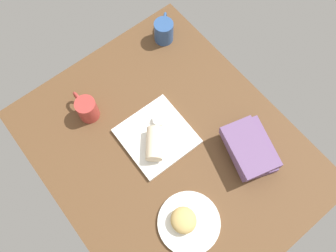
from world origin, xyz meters
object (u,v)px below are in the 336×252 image
Objects in this scene: square_plate at (157,136)px; breakfast_wrap at (154,144)px; second_mug at (87,108)px; scone_pastry at (184,220)px; sauce_cup at (159,121)px; round_plate at (189,223)px; book_stack at (250,149)px; coffee_mug at (164,30)px.

square_plate is 6.08cm from breakfast_wrap.
square_plate is 1.92× the size of second_mug.
second_mug is (56.18, 2.69, 1.08)cm from scone_pastry.
sauce_cup is 10.55cm from breakfast_wrap.
second_mug reaches higher than square_plate.
round_plate is 0.87× the size of square_plate.
square_plate is 29.41cm from second_mug.
book_stack is at bearing -143.55° from second_mug.
book_stack reaches higher than scone_pastry.
book_stack is 64.52cm from second_mug.
sauce_cup is at bearing 31.40° from book_stack.
coffee_mug is (35.10, -31.39, 4.29)cm from square_plate.
scone_pastry is 79.66cm from coffee_mug.
round_plate is 58.12cm from second_mug.
square_plate is at bearing 133.04° from sauce_cup.
round_plate is 3.93cm from scone_pastry.
breakfast_wrap is at bearing 137.73° from coffee_mug.
scone_pastry reaches higher than square_plate.
breakfast_wrap is at bearing 133.04° from sauce_cup.
book_stack is 62.74cm from coffee_mug.
sauce_cup is at bearing -137.10° from second_mug.
scone_pastry is 35.91cm from book_stack.
round_plate is at bearing 157.35° from sauce_cup.
book_stack is at bearing -80.23° from round_plate.
second_mug reaches higher than sauce_cup.
scone_pastry is 29.67cm from breakfast_wrap.
breakfast_wrap reaches higher than round_plate.
coffee_mug is at bearing -32.02° from round_plate.
book_stack is 2.20× the size of coffee_mug.
breakfast_wrap is 1.09× the size of coffee_mug.
sauce_cup is 36.40cm from book_stack.
coffee_mug is 47.71cm from second_mug.
scone_pastry is 0.76× the size of breakfast_wrap.
square_plate is at bearing 82.53° from breakfast_wrap.
second_mug is (-10.29, 46.58, 0.02)cm from coffee_mug.
book_stack is at bearing -148.60° from sauce_cup.
scone_pastry is (1.64, 1.30, 3.33)cm from round_plate.
second_mug reaches higher than book_stack.
book_stack reaches higher than breakfast_wrap.
breakfast_wrap is 51.68cm from coffee_mug.
second_mug is (20.87, 19.40, 2.31)cm from sauce_cup.
round_plate is 2.37× the size of scone_pastry.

